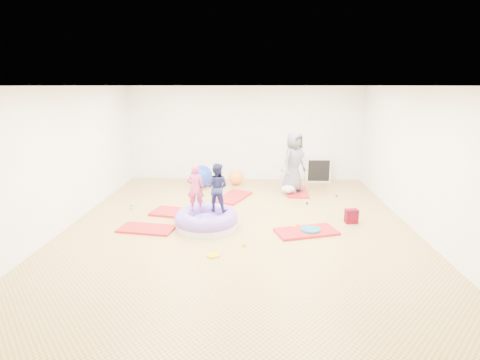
{
  "coord_description": "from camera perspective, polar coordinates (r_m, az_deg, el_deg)",
  "views": [
    {
      "loc": [
        0.29,
        -7.22,
        2.81
      ],
      "look_at": [
        0.0,
        0.3,
        0.9
      ],
      "focal_mm": 28.0,
      "sensor_mm": 36.0,
      "label": 1
    }
  ],
  "objects": [
    {
      "name": "room",
      "position": [
        7.37,
        -0.09,
        3.2
      ],
      "size": [
        7.01,
        8.01,
        2.81
      ],
      "color": "tan",
      "rests_on": "ground"
    },
    {
      "name": "gym_mat_front_left",
      "position": [
        7.77,
        -14.03,
        -7.23
      ],
      "size": [
        1.15,
        0.7,
        0.05
      ],
      "primitive_type": "cube",
      "rotation": [
        0.0,
        0.0,
        -0.15
      ],
      "color": "red",
      "rests_on": "ground"
    },
    {
      "name": "gym_mat_mid_left",
      "position": [
        8.55,
        -9.15,
        -4.95
      ],
      "size": [
        1.37,
        0.89,
        0.05
      ],
      "primitive_type": "cube",
      "rotation": [
        0.0,
        0.0,
        -0.22
      ],
      "color": "red",
      "rests_on": "ground"
    },
    {
      "name": "gym_mat_center_back",
      "position": [
        9.62,
        -1.09,
        -2.6
      ],
      "size": [
        1.0,
        1.33,
        0.05
      ],
      "primitive_type": "cube",
      "rotation": [
        0.0,
        0.0,
        1.18
      ],
      "color": "red",
      "rests_on": "ground"
    },
    {
      "name": "gym_mat_right",
      "position": [
        7.52,
        10.07,
        -7.75
      ],
      "size": [
        1.31,
        0.91,
        0.05
      ],
      "primitive_type": "cube",
      "rotation": [
        0.0,
        0.0,
        0.3
      ],
      "color": "red",
      "rests_on": "ground"
    },
    {
      "name": "gym_mat_rear_right",
      "position": [
        10.19,
        8.68,
        -1.82
      ],
      "size": [
        0.59,
        1.12,
        0.05
      ],
      "primitive_type": "cube",
      "rotation": [
        0.0,
        0.0,
        1.54
      ],
      "color": "red",
      "rests_on": "ground"
    },
    {
      "name": "inflatable_cushion",
      "position": [
        7.66,
        -5.13,
        -6.08
      ],
      "size": [
        1.3,
        1.3,
        0.41
      ],
      "rotation": [
        0.0,
        0.0,
        -0.31
      ],
      "color": "silver",
      "rests_on": "ground"
    },
    {
      "name": "child_pink",
      "position": [
        7.57,
        -6.8,
        -0.85
      ],
      "size": [
        0.35,
        0.23,
        0.96
      ],
      "primitive_type": "imported",
      "rotation": [
        0.0,
        0.0,
        3.15
      ],
      "color": "#C73B65",
      "rests_on": "inflatable_cushion"
    },
    {
      "name": "child_navy",
      "position": [
        7.51,
        -3.56,
        -0.75
      ],
      "size": [
        0.56,
        0.48,
        0.99
      ],
      "primitive_type": "imported",
      "rotation": [
        0.0,
        0.0,
        2.89
      ],
      "color": "#1E214D",
      "rests_on": "inflatable_cushion"
    },
    {
      "name": "adult_caregiver",
      "position": [
        10.01,
        8.2,
        2.75
      ],
      "size": [
        0.9,
        0.92,
        1.6
      ],
      "primitive_type": "imported",
      "rotation": [
        0.0,
        0.0,
        0.82
      ],
      "color": "#595A66",
      "rests_on": "gym_mat_rear_right"
    },
    {
      "name": "infant",
      "position": [
        9.91,
        7.36,
        -1.41
      ],
      "size": [
        0.37,
        0.38,
        0.22
      ],
      "color": "#ABD3EE",
      "rests_on": "gym_mat_rear_right"
    },
    {
      "name": "ball_pit_balls",
      "position": [
        8.35,
        1.37,
        -5.18
      ],
      "size": [
        5.11,
        3.22,
        0.07
      ],
      "color": "#F2CC01",
      "rests_on": "ground"
    },
    {
      "name": "exercise_ball_blue",
      "position": [
        10.62,
        -5.89,
        0.58
      ],
      "size": [
        0.63,
        0.63,
        0.63
      ],
      "primitive_type": "sphere",
      "color": "#1837B5",
      "rests_on": "ground"
    },
    {
      "name": "exercise_ball_orange",
      "position": [
        10.84,
        -0.61,
        0.41
      ],
      "size": [
        0.44,
        0.44,
        0.44
      ],
      "primitive_type": "sphere",
      "color": "orange",
      "rests_on": "ground"
    },
    {
      "name": "infant_play_gym",
      "position": [
        10.76,
        7.61,
        0.7
      ],
      "size": [
        0.62,
        0.59,
        0.47
      ],
      "rotation": [
        0.0,
        0.0,
        0.17
      ],
      "color": "silver",
      "rests_on": "ground"
    },
    {
      "name": "cube_shelf",
      "position": [
        11.44,
        11.78,
        1.59
      ],
      "size": [
        0.73,
        0.36,
        0.73
      ],
      "color": "silver",
      "rests_on": "ground"
    },
    {
      "name": "balance_disc",
      "position": [
        7.53,
        10.68,
        -7.59
      ],
      "size": [
        0.39,
        0.39,
        0.09
      ],
      "primitive_type": "cylinder",
      "color": "#14697B",
      "rests_on": "ground"
    },
    {
      "name": "backpack",
      "position": [
        8.21,
        16.61,
        -5.31
      ],
      "size": [
        0.28,
        0.19,
        0.3
      ],
      "primitive_type": "cube",
      "rotation": [
        0.0,
        0.0,
        0.14
      ],
      "color": "#A00221",
      "rests_on": "ground"
    },
    {
      "name": "yellow_toy",
      "position": [
        6.47,
        -4.12,
        -11.37
      ],
      "size": [
        0.22,
        0.22,
        0.03
      ],
      "primitive_type": "cylinder",
      "color": "#F2CC01",
      "rests_on": "ground"
    }
  ]
}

